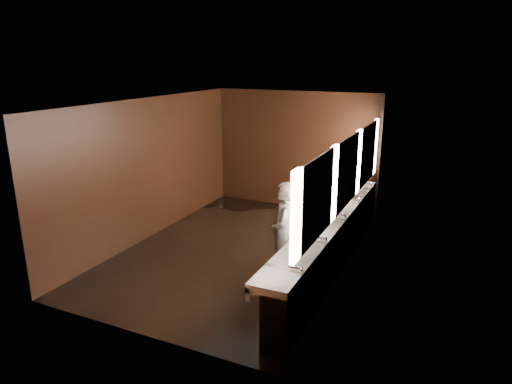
# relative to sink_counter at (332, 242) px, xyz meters

# --- Properties ---
(floor) EXTENTS (6.00, 6.00, 0.00)m
(floor) POSITION_rel_sink_counter_xyz_m (-1.79, 0.00, -0.50)
(floor) COLOR black
(floor) RESTS_ON ground
(ceiling) EXTENTS (4.00, 6.00, 0.02)m
(ceiling) POSITION_rel_sink_counter_xyz_m (-1.79, 0.00, 2.30)
(ceiling) COLOR #2D2D2B
(ceiling) RESTS_ON wall_back
(wall_back) EXTENTS (4.00, 0.02, 2.80)m
(wall_back) POSITION_rel_sink_counter_xyz_m (-1.79, 3.00, 0.90)
(wall_back) COLOR black
(wall_back) RESTS_ON floor
(wall_front) EXTENTS (4.00, 0.02, 2.80)m
(wall_front) POSITION_rel_sink_counter_xyz_m (-1.79, -3.00, 0.90)
(wall_front) COLOR black
(wall_front) RESTS_ON floor
(wall_left) EXTENTS (0.02, 6.00, 2.80)m
(wall_left) POSITION_rel_sink_counter_xyz_m (-3.79, 0.00, 0.90)
(wall_left) COLOR black
(wall_left) RESTS_ON floor
(wall_right) EXTENTS (0.02, 6.00, 2.80)m
(wall_right) POSITION_rel_sink_counter_xyz_m (0.21, 0.00, 0.90)
(wall_right) COLOR black
(wall_right) RESTS_ON floor
(sink_counter) EXTENTS (0.55, 5.40, 1.01)m
(sink_counter) POSITION_rel_sink_counter_xyz_m (0.00, 0.00, 0.00)
(sink_counter) COLOR black
(sink_counter) RESTS_ON floor
(mirror_band) EXTENTS (0.06, 5.03, 1.15)m
(mirror_band) POSITION_rel_sink_counter_xyz_m (0.19, -0.00, 1.25)
(mirror_band) COLOR #FAE2D0
(mirror_band) RESTS_ON wall_right
(person) EXTENTS (0.55, 0.70, 1.70)m
(person) POSITION_rel_sink_counter_xyz_m (-0.57, -0.82, 0.35)
(person) COLOR #88BACB
(person) RESTS_ON floor
(trash_bin) EXTENTS (0.41, 0.41, 0.60)m
(trash_bin) POSITION_rel_sink_counter_xyz_m (-0.22, -0.79, -0.19)
(trash_bin) COLOR black
(trash_bin) RESTS_ON floor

